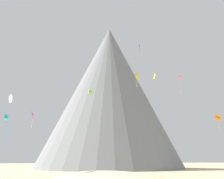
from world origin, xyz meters
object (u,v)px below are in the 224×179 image
Objects in this scene: kite_orange_low at (217,117)px; rock_massif at (107,100)px; kite_indigo_high at (140,47)px; kite_magenta_low at (33,114)px; kite_lime_mid at (90,92)px; kite_gold_mid at (155,76)px; kite_cyan_low at (6,118)px; kite_yellow_high at (137,76)px; kite_white_mid at (11,99)px; kite_pink_high at (180,78)px; bush_far_left at (138,178)px.

rock_massif is at bearing 38.97° from kite_orange_low.
kite_indigo_high reaches higher than kite_orange_low.
kite_indigo_high is at bearing -55.97° from kite_magenta_low.
kite_gold_mid is (15.72, -12.98, 2.32)m from kite_lime_mid.
kite_cyan_low is 1.40× the size of kite_orange_low.
kite_yellow_high is (1.54, -35.21, 0.68)m from rock_massif.
kite_white_mid is at bearing 116.35° from kite_gold_mid.
kite_cyan_low is at bearing 108.50° from kite_orange_low.
rock_massif is 13.42× the size of kite_magenta_low.
kite_lime_mid is at bearing -87.87° from kite_white_mid.
rock_massif is at bearing 53.81° from kite_cyan_low.
kite_pink_high is at bearing -65.96° from rock_massif.
kite_gold_mid reaches higher than kite_orange_low.
kite_white_mid is 47.44m from kite_orange_low.
rock_massif is at bearing 85.13° from kite_pink_high.
kite_lime_mid is at bearing -179.54° from kite_indigo_high.
kite_pink_high is at bearing -76.71° from kite_magenta_low.
kite_gold_mid is at bearing -119.58° from kite_white_mid.
kite_indigo_high reaches higher than kite_magenta_low.
kite_cyan_low is 2.24× the size of kite_white_mid.
kite_gold_mid is at bearing 14.33° from kite_cyan_low.
kite_lime_mid is 25.94m from kite_magenta_low.
kite_pink_high reaches higher than kite_yellow_high.
kite_pink_high is (20.70, 24.13, 26.73)m from bush_far_left.
kite_orange_low is 39.98m from kite_magenta_low.
bush_far_left is 41.53m from kite_pink_high.
kite_lime_mid is at bearing 60.98° from kite_orange_low.
kite_gold_mid is (36.01, 13.21, 13.92)m from kite_cyan_low.
kite_gold_mid is (-1.51, -17.84, -15.14)m from kite_indigo_high.
kite_pink_high is at bearing 19.25° from kite_orange_low.
kite_indigo_high is at bearing 33.79° from kite_cyan_low.
kite_pink_high is 1.24× the size of kite_cyan_low.
kite_pink_high reaches higher than kite_orange_low.
kite_lime_mid is (-10.46, -26.29, -2.53)m from rock_massif.
kite_cyan_low is 40.81m from kite_gold_mid.
kite_gold_mid is (5.26, -39.27, -0.21)m from rock_massif.
bush_far_left is 0.54× the size of kite_yellow_high.
kite_orange_low is (9.22, -24.84, -14.57)m from kite_yellow_high.
kite_yellow_high is 2.85× the size of kite_gold_mid.
kite_magenta_low is (-26.08, -44.64, -12.13)m from rock_massif.
kite_lime_mid is 0.40× the size of kite_indigo_high.
rock_massif is 62.45m from kite_cyan_low.
kite_magenta_low is (-27.62, -9.44, -12.81)m from kite_yellow_high.
kite_orange_low is 41.46m from kite_lime_mid.
kite_yellow_high is 31.88m from kite_magenta_low.
kite_lime_mid is 0.26× the size of kite_magenta_low.
kite_lime_mid is at bearing 76.66° from kite_gold_mid.
kite_magenta_low is at bearing -160.04° from kite_indigo_high.
kite_pink_high is at bearing -71.53° from kite_indigo_high.
bush_far_left is 0.42× the size of kite_pink_high.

